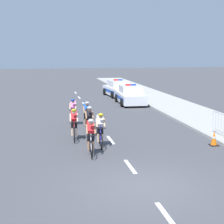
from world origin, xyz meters
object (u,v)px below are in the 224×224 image
Objects in this scene: police_car_second at (118,89)px; cyclist_fourth at (89,121)px; cyclist_third at (74,124)px; crowd_barrier_middle at (224,126)px; cyclist_second at (100,129)px; cyclist_fifth at (87,115)px; cyclist_sixth at (73,111)px; cyclist_lead at (91,136)px; traffic_cone_mid at (214,139)px; police_car_nearest at (130,96)px.

cyclist_fourth is at bearing -106.39° from police_car_second.
crowd_barrier_middle is at bearing -9.05° from cyclist_third.
cyclist_second is 3.63m from cyclist_fifth.
police_car_second is at bearing 76.17° from cyclist_second.
police_car_second reaches higher than cyclist_sixth.
cyclist_third is 0.38× the size of police_car_second.
police_car_second is (5.07, 12.43, -0.11)m from cyclist_sixth.
cyclist_second and cyclist_sixth have the same top height.
crowd_barrier_middle is at bearing 12.96° from cyclist_lead.
crowd_barrier_middle is at bearing -84.35° from police_car_second.
police_car_second is (4.45, 13.70, -0.11)m from cyclist_fifth.
traffic_cone_mid is at bearing -44.43° from cyclist_sixth.
traffic_cone_mid is at bearing -86.95° from police_car_nearest.
cyclist_second is 1.00× the size of cyclist_third.
cyclist_sixth is at bearing 145.66° from crowd_barrier_middle.
police_car_second reaches higher than crowd_barrier_middle.
cyclist_third is (-1.03, 1.39, 0.00)m from cyclist_second.
cyclist_third and cyclist_sixth have the same top height.
cyclist_second is 0.39× the size of police_car_nearest.
cyclist_lead is 5.57m from traffic_cone_mid.
cyclist_lead and cyclist_fourth have the same top height.
cyclist_lead and cyclist_second have the same top height.
cyclist_sixth is at bearing 135.57° from traffic_cone_mid.
cyclist_lead is 6.70m from crowd_barrier_middle.
cyclist_third is 3.51m from cyclist_sixth.
police_car_nearest is 12.11m from crowd_barrier_middle.
cyclist_second is at bearing -82.55° from cyclist_fourth.
cyclist_second is 5.96m from crowd_barrier_middle.
cyclist_lead is 1.00× the size of cyclist_third.
cyclist_fourth is 11.26m from police_car_nearest.
cyclist_lead and cyclist_third have the same top height.
cyclist_second is (0.57, 1.22, 0.00)m from cyclist_lead.
cyclist_fifth reaches higher than traffic_cone_mid.
police_car_second is (5.30, 15.94, -0.11)m from cyclist_third.
cyclist_third is at bearing -115.94° from police_car_nearest.
cyclist_lead is at bearing -80.07° from cyclist_third.
cyclist_fifth is 6.99m from crowd_barrier_middle.
cyclist_second is 1.00× the size of cyclist_fourth.
cyclist_second is 1.97m from cyclist_fourth.
cyclist_second is at bearing -87.11° from cyclist_fifth.
crowd_barrier_middle is (6.52, 1.50, -0.14)m from cyclist_lead.
police_car_nearest is at bearing 62.78° from cyclist_fifth.
crowd_barrier_middle is (6.21, -1.68, -0.14)m from cyclist_fourth.
cyclist_fifth is 6.77m from traffic_cone_mid.
traffic_cone_mid is at bearing 4.88° from cyclist_lead.
traffic_cone_mid is at bearing -87.81° from police_car_second.
cyclist_sixth is at bearing 92.17° from cyclist_lead.
cyclist_second and cyclist_fourth have the same top height.
cyclist_lead is 4.87m from cyclist_fifth.
cyclist_fourth is 5.89m from traffic_cone_mid.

